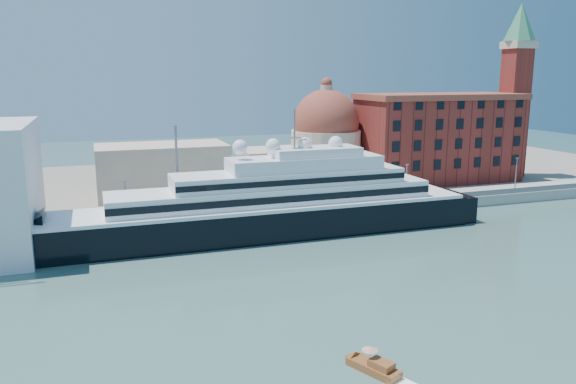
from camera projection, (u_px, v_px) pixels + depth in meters
name	position (u px, v px, depth m)	size (l,w,h in m)	color
ground	(340.00, 271.00, 87.45)	(400.00, 400.00, 0.00)	#335853
quay	(274.00, 213.00, 118.62)	(180.00, 10.00, 2.50)	gray
land	(229.00, 181.00, 156.56)	(260.00, 72.00, 2.00)	slate
quay_fence	(280.00, 210.00, 114.08)	(180.00, 0.10, 1.20)	slate
superyacht	(250.00, 212.00, 105.08)	(92.77, 12.86, 27.72)	black
service_barge	(44.00, 252.00, 94.03)	(13.08, 8.02, 2.79)	white
water_taxi	(375.00, 366.00, 57.38)	(4.21, 6.16, 2.79)	brown
warehouse	(438.00, 137.00, 149.50)	(43.00, 19.00, 23.25)	maroon
campanile	(516.00, 80.00, 154.21)	(8.40, 8.40, 47.00)	maroon
church	(269.00, 153.00, 140.64)	(66.00, 18.00, 25.50)	beige
lamp_posts	(215.00, 179.00, 111.18)	(120.80, 2.40, 18.00)	slate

